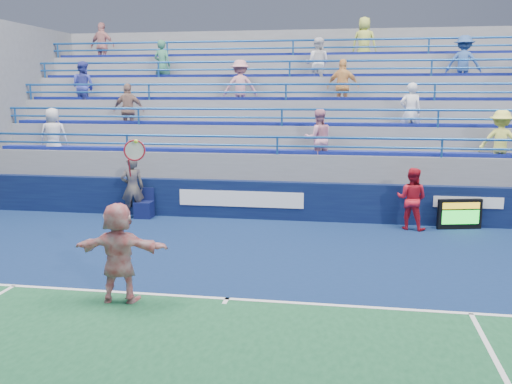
% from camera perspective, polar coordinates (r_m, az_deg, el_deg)
% --- Properties ---
extents(ground, '(120.00, 120.00, 0.00)m').
position_cam_1_polar(ground, '(10.22, -2.91, -10.72)').
color(ground, '#333538').
extents(sponsor_wall, '(18.00, 0.32, 1.10)m').
position_cam_1_polar(sponsor_wall, '(16.26, 2.03, -0.88)').
color(sponsor_wall, '#091036').
rests_on(sponsor_wall, ground).
extents(bleacher_stand, '(18.00, 5.60, 6.13)m').
position_cam_1_polar(bleacher_stand, '(19.82, 3.47, 3.98)').
color(bleacher_stand, slate).
rests_on(bleacher_stand, ground).
extents(serve_speed_board, '(1.18, 0.42, 0.82)m').
position_cam_1_polar(serve_speed_board, '(16.05, 19.69, -2.11)').
color(serve_speed_board, black).
rests_on(serve_speed_board, ground).
extents(judge_chair, '(0.50, 0.50, 0.86)m').
position_cam_1_polar(judge_chair, '(16.83, -11.11, -1.64)').
color(judge_chair, '#0D1441').
rests_on(judge_chair, ground).
extents(tennis_player, '(1.68, 0.66, 2.84)m').
position_cam_1_polar(tennis_player, '(10.14, -13.54, -5.88)').
color(tennis_player, white).
rests_on(tennis_player, ground).
extents(line_judge, '(0.77, 0.65, 1.78)m').
position_cam_1_polar(line_judge, '(16.77, -12.25, 0.42)').
color(line_judge, '#121533').
rests_on(line_judge, ground).
extents(ball_girl, '(0.97, 0.87, 1.66)m').
position_cam_1_polar(ball_girl, '(15.58, 15.31, -0.67)').
color(ball_girl, red).
rests_on(ball_girl, ground).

